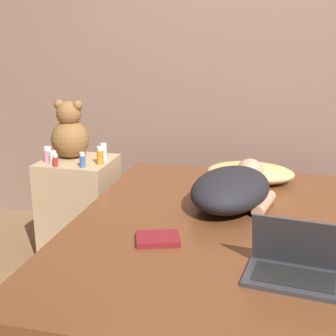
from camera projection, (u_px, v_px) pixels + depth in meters
The scene contains 15 objects.
ground_plane at pixel (228, 330), 2.25m from camera, with size 12.00×12.00×0.00m, color brown.
wall_back at pixel (257, 44), 3.00m from camera, with size 8.00×0.06×2.60m.
bed at pixel (230, 280), 2.17m from camera, with size 1.48×1.84×0.54m.
nightstand at pixel (80, 208), 2.94m from camera, with size 0.43×0.40×0.63m.
pillow at pixel (250, 173), 2.70m from camera, with size 0.50×0.32×0.11m.
person_lying at pixel (233, 188), 2.33m from camera, with size 0.47×0.74×0.18m.
laptop at pixel (295, 265), 1.64m from camera, with size 0.36×0.25×0.21m.
teddy_bear at pixel (70, 133), 2.86m from camera, with size 0.23×0.23×0.36m.
bottle_white at pixel (53, 157), 2.76m from camera, with size 0.05×0.05×0.08m.
bottle_pink at pixel (48, 155), 2.80m from camera, with size 0.05×0.05×0.09m.
bottle_red at pixel (56, 161), 2.70m from camera, with size 0.03×0.03×0.07m.
bottle_blue at pixel (82, 160), 2.68m from camera, with size 0.03×0.03×0.09m.
bottle_clear at pixel (104, 152), 2.82m from camera, with size 0.04×0.04×0.11m.
bottle_orange at pixel (100, 156), 2.74m from camera, with size 0.04×0.04×0.11m.
book at pixel (158, 239), 1.94m from camera, with size 0.21×0.19×0.02m.
Camera 1 is at (0.17, -1.95, 1.38)m, focal length 50.00 mm.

